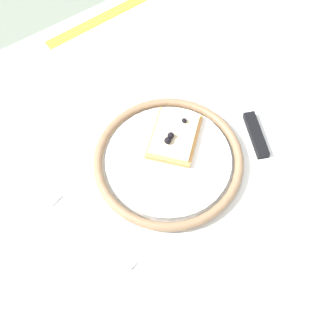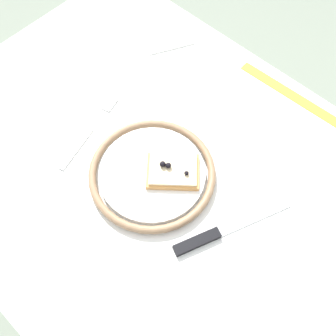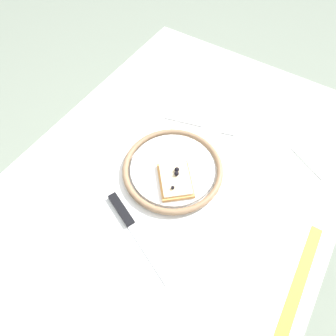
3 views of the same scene
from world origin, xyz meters
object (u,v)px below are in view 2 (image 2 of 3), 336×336
Objects in this scene: dining_table at (170,198)px; pizza_slice_near at (172,170)px; knife at (213,235)px; fork at (89,131)px; napkin at (163,29)px; measuring_tape at (294,96)px; plate at (152,174)px.

pizza_slice_near is (-0.00, 0.01, 0.12)m from dining_table.
fork is (-0.34, -0.00, -0.00)m from knife.
fork is 0.34m from napkin.
fork is at bearing -168.04° from pizza_slice_near.
pizza_slice_near is 0.46× the size of measuring_tape.
measuring_tape is at bearing 101.79° from knife.
napkin is at bearing 135.38° from dining_table.
dining_table is 0.36m from measuring_tape.
napkin is (-0.09, 0.32, 0.00)m from fork.
fork is 1.41× the size of napkin.
plate is 0.17m from knife.
fork reaches higher than dining_table.
plate is 0.37m from measuring_tape.
napkin reaches higher than dining_table.
measuring_tape is (0.26, 0.37, -0.00)m from fork.
pizza_slice_near is at bearing -44.07° from napkin.
plate is 0.40m from napkin.
plate reaches higher than dining_table.
measuring_tape is (0.06, 0.34, 0.09)m from dining_table.
dining_table is 0.22m from fork.
pizza_slice_near is at bearing -102.55° from measuring_tape.
napkin is at bearing 130.48° from plate.
measuring_tape is at bearing 75.79° from plate.
pizza_slice_near is 0.55× the size of knife.
plate is 0.17m from fork.
knife reaches higher than dining_table.
knife is 0.54m from napkin.
plate is 1.26× the size of fork.
fork is at bearing -179.49° from knife.
pizza_slice_near reaches higher than dining_table.
fork is (-0.17, -0.02, -0.01)m from plate.
dining_table is at bearing -71.99° from pizza_slice_near.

